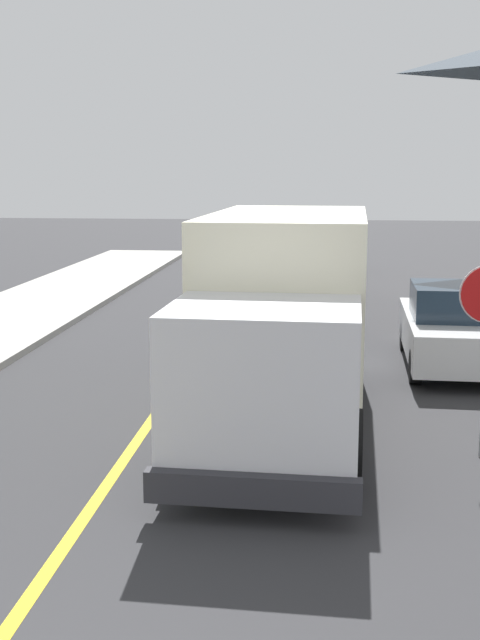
% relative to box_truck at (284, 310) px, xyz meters
% --- Properties ---
extents(centre_line_yellow, '(0.16, 56.00, 0.01)m').
position_rel_box_truck_xyz_m(centre_line_yellow, '(-2.06, 0.76, -1.76)').
color(centre_line_yellow, gold).
rests_on(centre_line_yellow, ground).
extents(box_truck, '(2.69, 7.27, 3.20)m').
position_rel_box_truck_xyz_m(box_truck, '(0.00, 0.00, 0.00)').
color(box_truck, '#F2EDCC').
rests_on(box_truck, ground).
extents(parked_car_near, '(1.87, 4.43, 1.67)m').
position_rel_box_truck_xyz_m(parked_car_near, '(-0.32, 6.40, -0.97)').
color(parked_car_near, '#2D4793').
rests_on(parked_car_near, ground).
extents(parked_car_mid, '(1.81, 4.41, 1.67)m').
position_rel_box_truck_xyz_m(parked_car_mid, '(-0.10, 12.56, -0.97)').
color(parked_car_mid, '#B7B7BC').
rests_on(parked_car_mid, ground).
extents(parked_car_far, '(1.88, 4.43, 1.67)m').
position_rel_box_truck_xyz_m(parked_car_far, '(0.35, 18.50, -0.97)').
color(parked_car_far, silver).
rests_on(parked_car_far, ground).
extents(parked_van_across, '(1.94, 4.46, 1.67)m').
position_rel_box_truck_xyz_m(parked_van_across, '(3.14, 3.87, -0.97)').
color(parked_van_across, silver).
rests_on(parked_van_across, ground).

